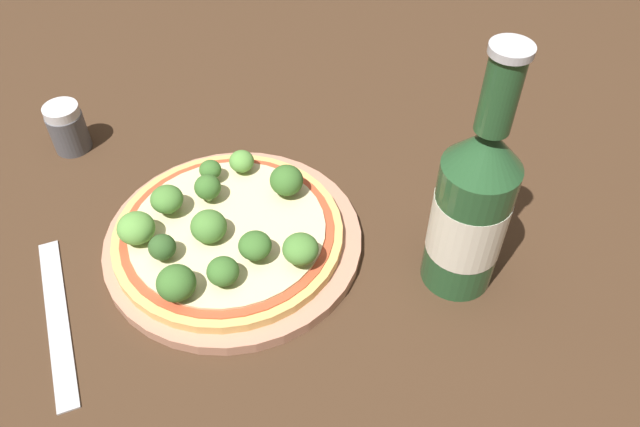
% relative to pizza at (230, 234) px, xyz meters
% --- Properties ---
extents(ground_plane, '(3.00, 3.00, 0.00)m').
position_rel_pizza_xyz_m(ground_plane, '(-0.01, 0.00, -0.02)').
color(ground_plane, '#3D2819').
extents(plate, '(0.25, 0.25, 0.01)m').
position_rel_pizza_xyz_m(plate, '(0.00, 0.00, -0.01)').
color(plate, tan).
rests_on(plate, ground_plane).
extents(pizza, '(0.22, 0.22, 0.01)m').
position_rel_pizza_xyz_m(pizza, '(0.00, 0.00, 0.00)').
color(pizza, tan).
rests_on(pizza, plate).
extents(broccoli_floret_0, '(0.03, 0.03, 0.03)m').
position_rel_pizza_xyz_m(broccoli_floret_0, '(0.06, 0.03, 0.02)').
color(broccoli_floret_0, '#89A866').
rests_on(broccoli_floret_0, pizza).
extents(broccoli_floret_1, '(0.02, 0.02, 0.02)m').
position_rel_pizza_xyz_m(broccoli_floret_1, '(-0.01, 0.07, 0.02)').
color(broccoli_floret_1, '#89A866').
rests_on(broccoli_floret_1, pizza).
extents(broccoli_floret_2, '(0.02, 0.02, 0.03)m').
position_rel_pizza_xyz_m(broccoli_floret_2, '(-0.06, -0.02, 0.02)').
color(broccoli_floret_2, '#89A866').
rests_on(broccoli_floret_2, pizza).
extents(broccoli_floret_3, '(0.03, 0.03, 0.03)m').
position_rel_pizza_xyz_m(broccoli_floret_3, '(0.06, -0.06, 0.02)').
color(broccoli_floret_3, '#89A866').
rests_on(broccoli_floret_3, pizza).
extents(broccoli_floret_4, '(0.03, 0.03, 0.03)m').
position_rel_pizza_xyz_m(broccoli_floret_4, '(-0.02, 0.04, 0.02)').
color(broccoli_floret_4, '#89A866').
rests_on(broccoli_floret_4, pizza).
extents(broccoli_floret_5, '(0.03, 0.03, 0.03)m').
position_rel_pizza_xyz_m(broccoli_floret_5, '(-0.08, 0.01, 0.02)').
color(broccoli_floret_5, '#89A866').
rests_on(broccoli_floret_5, pizza).
extents(broccoli_floret_6, '(0.03, 0.03, 0.03)m').
position_rel_pizza_xyz_m(broccoli_floret_6, '(-0.02, -0.06, 0.02)').
color(broccoli_floret_6, '#89A866').
rests_on(broccoli_floret_6, pizza).
extents(broccoli_floret_7, '(0.03, 0.03, 0.03)m').
position_rel_pizza_xyz_m(broccoli_floret_7, '(-0.05, -0.06, 0.02)').
color(broccoli_floret_7, '#89A866').
rests_on(broccoli_floret_7, pizza).
extents(broccoli_floret_8, '(0.03, 0.03, 0.03)m').
position_rel_pizza_xyz_m(broccoli_floret_8, '(-0.05, 0.04, 0.02)').
color(broccoli_floret_8, '#89A866').
rests_on(broccoli_floret_8, pizza).
extents(broccoli_floret_9, '(0.03, 0.03, 0.03)m').
position_rel_pizza_xyz_m(broccoli_floret_9, '(-0.02, -0.01, 0.02)').
color(broccoli_floret_9, '#89A866').
rests_on(broccoli_floret_9, pizza).
extents(broccoli_floret_10, '(0.03, 0.03, 0.02)m').
position_rel_pizza_xyz_m(broccoli_floret_10, '(0.03, 0.08, 0.02)').
color(broccoli_floret_10, '#89A866').
rests_on(broccoli_floret_10, pizza).
extents(broccoli_floret_11, '(0.03, 0.03, 0.03)m').
position_rel_pizza_xyz_m(broccoli_floret_11, '(0.02, -0.04, 0.02)').
color(broccoli_floret_11, '#89A866').
rests_on(broccoli_floret_11, pizza).
extents(beer_bottle, '(0.07, 0.07, 0.24)m').
position_rel_pizza_xyz_m(beer_bottle, '(0.20, -0.08, 0.07)').
color(beer_bottle, '#234C28').
rests_on(beer_bottle, ground_plane).
extents(pepper_shaker, '(0.04, 0.04, 0.06)m').
position_rel_pizza_xyz_m(pepper_shaker, '(-0.15, 0.19, 0.01)').
color(pepper_shaker, '#4C4C51').
rests_on(pepper_shaker, ground_plane).
extents(fork, '(0.04, 0.19, 0.00)m').
position_rel_pizza_xyz_m(fork, '(-0.16, -0.05, -0.02)').
color(fork, '#B2B2B7').
rests_on(fork, ground_plane).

